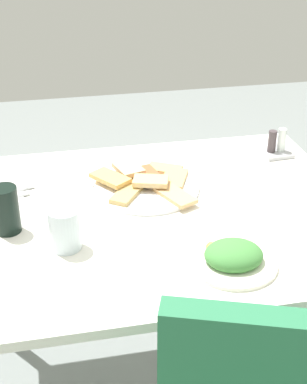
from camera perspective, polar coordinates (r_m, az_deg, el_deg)
name	(u,v)px	position (r m, az deg, el deg)	size (l,w,h in m)	color
dining_table	(158,235)	(1.57, 0.48, -4.32)	(1.08, 0.86, 0.72)	white
pide_platter	(147,185)	(1.62, -0.67, 0.73)	(0.31, 0.30, 0.04)	white
salad_plate_greens	(233,257)	(1.32, 7.96, -6.47)	(0.20, 0.20, 0.06)	white
soda_can	(6,210)	(1.45, -14.52, -1.72)	(0.07, 0.07, 0.12)	black
drinking_glass	(65,229)	(1.36, -8.84, -3.68)	(0.08, 0.08, 0.10)	silver
paper_napkin	(1,198)	(1.64, -15.02, -0.55)	(0.13, 0.13, 0.00)	white
fork	(1,193)	(1.65, -15.02, -0.13)	(0.19, 0.02, 0.01)	silver
spoon	(0,200)	(1.62, -15.05, -0.73)	(0.16, 0.02, 0.01)	silver
condiment_caddy	(276,147)	(1.87, 12.15, 4.44)	(0.10, 0.10, 0.09)	#B2B2B7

